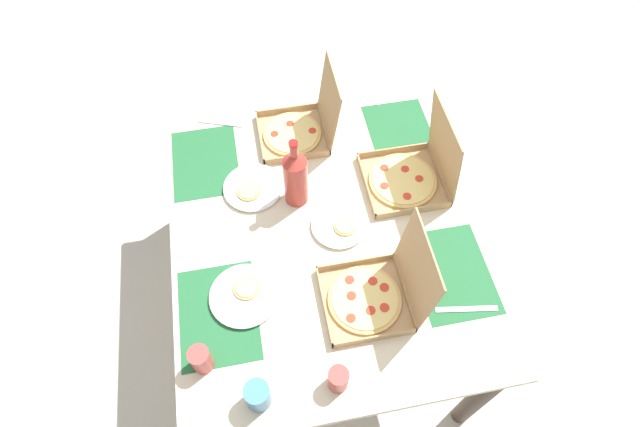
# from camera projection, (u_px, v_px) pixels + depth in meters

# --- Properties ---
(ground_plane) EXTENTS (6.00, 6.00, 0.00)m
(ground_plane) POSITION_uv_depth(u_px,v_px,m) (320.00, 296.00, 2.56)
(ground_plane) COLOR beige
(dining_table) EXTENTS (1.47, 1.12, 0.77)m
(dining_table) POSITION_uv_depth(u_px,v_px,m) (320.00, 227.00, 2.00)
(dining_table) COLOR #3F3328
(dining_table) RESTS_ON ground_plane
(placemat_near_left) EXTENTS (0.36, 0.26, 0.00)m
(placemat_near_left) POSITION_uv_depth(u_px,v_px,m) (205.00, 162.00, 2.05)
(placemat_near_left) COLOR #236638
(placemat_near_left) RESTS_ON dining_table
(placemat_near_right) EXTENTS (0.36, 0.26, 0.00)m
(placemat_near_right) POSITION_uv_depth(u_px,v_px,m) (219.00, 314.00, 1.69)
(placemat_near_right) COLOR #236638
(placemat_near_right) RESTS_ON dining_table
(placemat_far_left) EXTENTS (0.36, 0.26, 0.00)m
(placemat_far_left) POSITION_uv_depth(u_px,v_px,m) (401.00, 133.00, 2.13)
(placemat_far_left) COLOR #236638
(placemat_far_left) RESTS_ON dining_table
(placemat_far_right) EXTENTS (0.36, 0.26, 0.00)m
(placemat_far_right) POSITION_uv_depth(u_px,v_px,m) (452.00, 273.00, 1.78)
(placemat_far_right) COLOR #236638
(placemat_far_right) RESTS_ON dining_table
(pizza_box_corner_right) EXTENTS (0.27, 0.31, 0.31)m
(pizza_box_corner_right) POSITION_uv_depth(u_px,v_px,m) (300.00, 127.00, 2.09)
(pizza_box_corner_right) COLOR tan
(pizza_box_corner_right) RESTS_ON dining_table
(pizza_box_center) EXTENTS (0.30, 0.30, 0.34)m
(pizza_box_center) POSITION_uv_depth(u_px,v_px,m) (412.00, 173.00, 1.95)
(pizza_box_center) COLOR tan
(pizza_box_center) RESTS_ON dining_table
(pizza_box_corner_left) EXTENTS (0.28, 0.32, 0.32)m
(pizza_box_corner_left) POSITION_uv_depth(u_px,v_px,m) (376.00, 293.00, 1.68)
(pizza_box_corner_left) COLOR tan
(pizza_box_corner_left) RESTS_ON dining_table
(plate_near_right) EXTENTS (0.23, 0.23, 0.03)m
(plate_near_right) POSITION_uv_depth(u_px,v_px,m) (253.00, 188.00, 1.97)
(plate_near_right) COLOR white
(plate_near_right) RESTS_ON dining_table
(plate_far_left) EXTENTS (0.20, 0.20, 0.03)m
(plate_far_left) POSITION_uv_depth(u_px,v_px,m) (339.00, 226.00, 1.87)
(plate_far_left) COLOR white
(plate_far_left) RESTS_ON dining_table
(plate_near_left) EXTENTS (0.24, 0.24, 0.03)m
(plate_near_left) POSITION_uv_depth(u_px,v_px,m) (245.00, 295.00, 1.72)
(plate_near_left) COLOR white
(plate_near_left) RESTS_ON dining_table
(soda_bottle) EXTENTS (0.09, 0.09, 0.32)m
(soda_bottle) POSITION_uv_depth(u_px,v_px,m) (295.00, 177.00, 1.84)
(soda_bottle) COLOR #B2382D
(soda_bottle) RESTS_ON dining_table
(cup_red) EXTENTS (0.07, 0.07, 0.11)m
(cup_red) POSITION_uv_depth(u_px,v_px,m) (201.00, 359.00, 1.56)
(cup_red) COLOR #BF4742
(cup_red) RESTS_ON dining_table
(cup_dark) EXTENTS (0.08, 0.08, 0.11)m
(cup_dark) POSITION_uv_depth(u_px,v_px,m) (258.00, 395.00, 1.50)
(cup_dark) COLOR teal
(cup_dark) RESTS_ON dining_table
(cup_clear_right) EXTENTS (0.06, 0.06, 0.09)m
(cup_clear_right) POSITION_uv_depth(u_px,v_px,m) (338.00, 379.00, 1.53)
(cup_clear_right) COLOR #BF4742
(cup_clear_right) RESTS_ON dining_table
(knife_by_near_right) EXTENTS (0.05, 0.21, 0.00)m
(knife_by_near_right) POSITION_uv_depth(u_px,v_px,m) (466.00, 309.00, 1.70)
(knife_by_near_right) COLOR #B7B7BC
(knife_by_near_right) RESTS_ON dining_table
(fork_by_near_left) EXTENTS (0.08, 0.18, 0.00)m
(fork_by_near_left) POSITION_uv_depth(u_px,v_px,m) (220.00, 123.00, 2.16)
(fork_by_near_left) COLOR #B7B7BC
(fork_by_near_left) RESTS_ON dining_table
(fork_by_far_left) EXTENTS (0.17, 0.11, 0.00)m
(fork_by_far_left) POSITION_uv_depth(u_px,v_px,m) (383.00, 91.00, 2.26)
(fork_by_far_left) COLOR #B7B7BC
(fork_by_far_left) RESTS_ON dining_table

